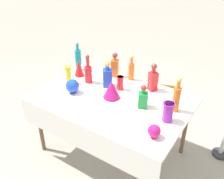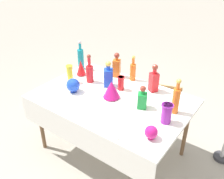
{
  "view_description": "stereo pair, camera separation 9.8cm",
  "coord_description": "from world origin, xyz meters",
  "px_view_note": "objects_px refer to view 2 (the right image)",
  "views": [
    {
      "loc": [
        1.23,
        -1.85,
        2.18
      ],
      "look_at": [
        0.0,
        0.0,
        0.86
      ],
      "focal_mm": 40.0,
      "sensor_mm": 36.0,
      "label": 1
    },
    {
      "loc": [
        1.31,
        -1.8,
        2.18
      ],
      "look_at": [
        0.0,
        0.0,
        0.86
      ],
      "focal_mm": 40.0,
      "sensor_mm": 36.0,
      "label": 2
    }
  ],
  "objects_px": {
    "tall_bottle_1": "(90,72)",
    "fluted_vase_1": "(112,89)",
    "tall_bottle_0": "(133,71)",
    "fluted_vase_0": "(81,68)",
    "tall_bottle_3": "(81,58)",
    "slender_vase_1": "(121,83)",
    "square_decanter_1": "(108,76)",
    "tall_bottle_2": "(176,99)",
    "square_decanter_0": "(142,99)",
    "round_bowl_0": "(151,132)",
    "round_bowl_1": "(73,85)",
    "square_decanter_2": "(154,80)",
    "slender_vase_2": "(70,73)",
    "square_decanter_3": "(117,66)",
    "slender_vase_0": "(167,113)",
    "cardboard_box_behind_left": "(162,100)"
  },
  "relations": [
    {
      "from": "tall_bottle_3",
      "to": "slender_vase_2",
      "type": "relative_size",
      "value": 1.79
    },
    {
      "from": "tall_bottle_0",
      "to": "round_bowl_1",
      "type": "xyz_separation_m",
      "value": [
        -0.38,
        -0.61,
        -0.04
      ]
    },
    {
      "from": "square_decanter_0",
      "to": "round_bowl_0",
      "type": "relative_size",
      "value": 2.04
    },
    {
      "from": "tall_bottle_3",
      "to": "fluted_vase_0",
      "type": "relative_size",
      "value": 1.96
    },
    {
      "from": "round_bowl_0",
      "to": "cardboard_box_behind_left",
      "type": "distance_m",
      "value": 1.73
    },
    {
      "from": "square_decanter_0",
      "to": "square_decanter_1",
      "type": "height_order",
      "value": "square_decanter_1"
    },
    {
      "from": "square_decanter_0",
      "to": "square_decanter_2",
      "type": "height_order",
      "value": "square_decanter_2"
    },
    {
      "from": "square_decanter_1",
      "to": "fluted_vase_1",
      "type": "relative_size",
      "value": 1.58
    },
    {
      "from": "round_bowl_1",
      "to": "slender_vase_0",
      "type": "bearing_deg",
      "value": 5.52
    },
    {
      "from": "slender_vase_0",
      "to": "slender_vase_2",
      "type": "height_order",
      "value": "slender_vase_2"
    },
    {
      "from": "tall_bottle_1",
      "to": "fluted_vase_1",
      "type": "relative_size",
      "value": 1.78
    },
    {
      "from": "square_decanter_0",
      "to": "round_bowl_1",
      "type": "relative_size",
      "value": 1.56
    },
    {
      "from": "round_bowl_0",
      "to": "cardboard_box_behind_left",
      "type": "xyz_separation_m",
      "value": [
        -0.57,
        1.49,
        -0.68
      ]
    },
    {
      "from": "square_decanter_2",
      "to": "slender_vase_2",
      "type": "distance_m",
      "value": 0.96
    },
    {
      "from": "slender_vase_0",
      "to": "fluted_vase_1",
      "type": "relative_size",
      "value": 0.99
    },
    {
      "from": "tall_bottle_2",
      "to": "fluted_vase_0",
      "type": "distance_m",
      "value": 1.26
    },
    {
      "from": "square_decanter_1",
      "to": "round_bowl_1",
      "type": "relative_size",
      "value": 1.93
    },
    {
      "from": "slender_vase_0",
      "to": "round_bowl_0",
      "type": "bearing_deg",
      "value": -91.1
    },
    {
      "from": "tall_bottle_0",
      "to": "fluted_vase_0",
      "type": "xyz_separation_m",
      "value": [
        -0.58,
        -0.26,
        -0.02
      ]
    },
    {
      "from": "square_decanter_0",
      "to": "round_bowl_0",
      "type": "height_order",
      "value": "square_decanter_0"
    },
    {
      "from": "tall_bottle_3",
      "to": "round_bowl_1",
      "type": "xyz_separation_m",
      "value": [
        0.32,
        -0.48,
        -0.07
      ]
    },
    {
      "from": "tall_bottle_2",
      "to": "tall_bottle_1",
      "type": "bearing_deg",
      "value": -179.53
    },
    {
      "from": "slender_vase_1",
      "to": "square_decanter_1",
      "type": "bearing_deg",
      "value": -175.95
    },
    {
      "from": "fluted_vase_0",
      "to": "square_decanter_2",
      "type": "bearing_deg",
      "value": 11.34
    },
    {
      "from": "square_decanter_3",
      "to": "fluted_vase_0",
      "type": "distance_m",
      "value": 0.44
    },
    {
      "from": "tall_bottle_2",
      "to": "slender_vase_2",
      "type": "height_order",
      "value": "tall_bottle_2"
    },
    {
      "from": "tall_bottle_3",
      "to": "square_decanter_1",
      "type": "distance_m",
      "value": 0.57
    },
    {
      "from": "square_decanter_2",
      "to": "fluted_vase_1",
      "type": "height_order",
      "value": "square_decanter_2"
    },
    {
      "from": "tall_bottle_3",
      "to": "fluted_vase_0",
      "type": "bearing_deg",
      "value": -48.21
    },
    {
      "from": "fluted_vase_0",
      "to": "tall_bottle_1",
      "type": "bearing_deg",
      "value": -18.62
    },
    {
      "from": "fluted_vase_0",
      "to": "tall_bottle_2",
      "type": "bearing_deg",
      "value": -2.65
    },
    {
      "from": "slender_vase_0",
      "to": "slender_vase_2",
      "type": "bearing_deg",
      "value": 178.17
    },
    {
      "from": "tall_bottle_3",
      "to": "fluted_vase_0",
      "type": "height_order",
      "value": "tall_bottle_3"
    },
    {
      "from": "square_decanter_1",
      "to": "round_bowl_0",
      "type": "bearing_deg",
      "value": -31.63
    },
    {
      "from": "tall_bottle_2",
      "to": "round_bowl_1",
      "type": "xyz_separation_m",
      "value": [
        -1.05,
        -0.29,
        -0.07
      ]
    },
    {
      "from": "tall_bottle_2",
      "to": "slender_vase_2",
      "type": "bearing_deg",
      "value": -173.03
    },
    {
      "from": "tall_bottle_2",
      "to": "round_bowl_0",
      "type": "height_order",
      "value": "tall_bottle_2"
    },
    {
      "from": "tall_bottle_3",
      "to": "tall_bottle_0",
      "type": "bearing_deg",
      "value": 10.91
    },
    {
      "from": "square_decanter_0",
      "to": "cardboard_box_behind_left",
      "type": "distance_m",
      "value": 1.38
    },
    {
      "from": "tall_bottle_2",
      "to": "tall_bottle_3",
      "type": "distance_m",
      "value": 1.38
    },
    {
      "from": "tall_bottle_0",
      "to": "square_decanter_1",
      "type": "relative_size",
      "value": 1.02
    },
    {
      "from": "slender_vase_0",
      "to": "fluted_vase_1",
      "type": "xyz_separation_m",
      "value": [
        -0.65,
        0.05,
        -0.0
      ]
    },
    {
      "from": "tall_bottle_3",
      "to": "round_bowl_1",
      "type": "distance_m",
      "value": 0.58
    },
    {
      "from": "tall_bottle_2",
      "to": "fluted_vase_0",
      "type": "bearing_deg",
      "value": 177.35
    },
    {
      "from": "square_decanter_0",
      "to": "cardboard_box_behind_left",
      "type": "xyz_separation_m",
      "value": [
        -0.28,
        1.14,
        -0.72
      ]
    },
    {
      "from": "square_decanter_3",
      "to": "tall_bottle_0",
      "type": "bearing_deg",
      "value": 9.13
    },
    {
      "from": "tall_bottle_3",
      "to": "square_decanter_3",
      "type": "xyz_separation_m",
      "value": [
        0.49,
        0.1,
        -0.02
      ]
    },
    {
      "from": "square_decanter_1",
      "to": "round_bowl_0",
      "type": "relative_size",
      "value": 2.52
    },
    {
      "from": "tall_bottle_2",
      "to": "square_decanter_1",
      "type": "bearing_deg",
      "value": 177.14
    },
    {
      "from": "round_bowl_1",
      "to": "round_bowl_0",
      "type": "bearing_deg",
      "value": -9.25
    }
  ]
}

